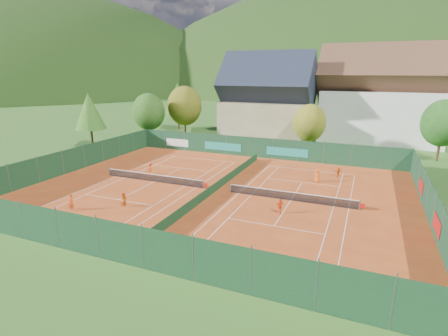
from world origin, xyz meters
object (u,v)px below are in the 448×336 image
(player_right_near, at_px, (280,206))
(player_left_mid, at_px, (124,200))
(player_left_near, at_px, (71,202))
(player_left_far, at_px, (150,169))
(ball_hopper, at_px, (302,263))
(player_right_far_b, at_px, (338,172))
(hotel_block_a, at_px, (381,100))
(player_right_far_a, at_px, (317,176))
(chalet, at_px, (267,104))

(player_right_near, bearing_deg, player_left_mid, 160.15)
(player_left_near, distance_m, player_left_far, 12.60)
(ball_hopper, height_order, player_left_mid, player_left_mid)
(player_left_mid, bearing_deg, ball_hopper, -4.11)
(player_right_far_b, bearing_deg, player_left_far, -8.89)
(ball_hopper, relative_size, player_right_far_b, 0.67)
(hotel_block_a, xyz_separation_m, player_right_far_a, (-6.47, -28.92, -6.62))
(player_right_near, xyz_separation_m, player_right_far_b, (3.79, 13.90, -0.08))
(player_left_near, xyz_separation_m, player_left_mid, (4.03, 2.43, -0.06))
(player_right_near, bearing_deg, player_left_near, 163.71)
(player_left_near, xyz_separation_m, player_left_far, (0.12, 12.60, -0.03))
(player_left_near, bearing_deg, chalet, 81.53)
(player_right_near, bearing_deg, player_right_far_b, 38.38)
(player_right_near, distance_m, player_right_far_b, 14.41)
(player_left_far, bearing_deg, player_right_far_a, -153.94)
(chalet, relative_size, player_left_mid, 11.42)
(ball_hopper, distance_m, player_left_mid, 18.08)
(hotel_block_a, bearing_deg, player_left_mid, -116.91)
(chalet, height_order, player_right_far_b, chalet)
(chalet, distance_m, player_left_mid, 38.33)
(player_left_near, distance_m, player_right_near, 19.16)
(player_right_far_a, height_order, player_right_far_b, player_right_far_a)
(hotel_block_a, bearing_deg, player_right_near, -101.74)
(player_right_far_a, bearing_deg, player_left_near, 22.20)
(player_left_near, relative_size, player_left_far, 1.04)
(ball_hopper, relative_size, player_left_far, 0.54)
(player_left_near, bearing_deg, player_left_mid, 32.86)
(hotel_block_a, bearing_deg, player_right_far_b, -99.79)
(player_left_near, height_order, player_right_near, player_left_near)
(player_left_near, xyz_separation_m, player_right_near, (18.00, 6.57, -0.08))
(player_left_far, bearing_deg, player_right_far_b, -147.32)
(chalet, relative_size, player_left_near, 10.58)
(ball_hopper, bearing_deg, player_right_near, 112.25)
(ball_hopper, xyz_separation_m, player_right_near, (-3.54, 8.64, 0.13))
(hotel_block_a, distance_m, player_left_near, 53.51)
(chalet, bearing_deg, ball_hopper, -71.29)
(player_left_mid, bearing_deg, player_right_far_a, 53.61)
(player_right_far_b, bearing_deg, player_left_near, 14.36)
(hotel_block_a, relative_size, player_left_mid, 15.23)
(player_left_far, distance_m, player_right_far_a, 20.18)
(player_right_far_b, bearing_deg, chalet, -82.37)
(hotel_block_a, relative_size, player_right_far_a, 14.08)
(player_left_far, relative_size, player_right_far_a, 0.96)
(player_left_mid, bearing_deg, player_right_far_b, 55.75)
(hotel_block_a, bearing_deg, player_left_near, -119.60)
(player_left_mid, xyz_separation_m, player_right_near, (13.97, 4.14, -0.02))
(ball_hopper, distance_m, player_right_far_b, 22.54)
(player_left_near, relative_size, player_right_far_a, 1.00)
(player_left_mid, bearing_deg, player_right_near, 26.82)
(player_right_far_b, bearing_deg, ball_hopper, 60.49)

